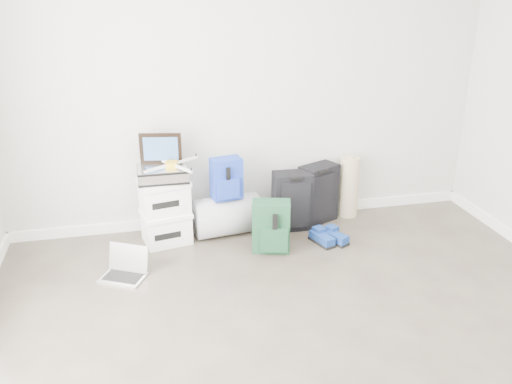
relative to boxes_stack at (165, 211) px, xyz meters
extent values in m
cube|color=beige|center=(0.83, 0.30, 1.05)|extent=(4.50, 0.02, 2.70)
cube|color=white|center=(0.83, 0.29, -0.25)|extent=(4.50, 0.02, 0.10)
cube|color=white|center=(0.00, 0.00, -0.17)|extent=(0.45, 0.39, 0.26)
cube|color=white|center=(0.00, 0.00, -0.02)|extent=(0.47, 0.41, 0.04)
cube|color=white|center=(0.00, 0.00, 0.13)|extent=(0.45, 0.39, 0.26)
cube|color=white|center=(0.00, 0.00, 0.28)|extent=(0.47, 0.41, 0.04)
cube|color=#B2B2B7|center=(0.00, 0.00, 0.36)|extent=(0.43, 0.31, 0.12)
cube|color=black|center=(0.00, 0.10, 0.56)|extent=(0.36, 0.09, 0.27)
cube|color=#23478E|center=(0.00, 0.09, 0.56)|extent=(0.30, 0.06, 0.21)
cube|color=gold|center=(0.08, -0.02, 0.44)|extent=(0.12, 0.12, 0.05)
cube|color=white|center=(0.20, 0.05, 0.44)|extent=(0.25, 0.16, 0.02)
cube|color=white|center=(0.01, 0.10, 0.44)|extent=(0.16, 0.25, 0.02)
cube|color=white|center=(-0.04, -0.09, 0.44)|extent=(0.25, 0.16, 0.02)
cube|color=white|center=(0.15, -0.14, 0.44)|extent=(0.16, 0.25, 0.02)
cylinder|color=#96989F|center=(0.56, 0.04, -0.11)|extent=(0.64, 0.44, 0.37)
cube|color=#183BA1|center=(0.56, 0.02, 0.26)|extent=(0.29, 0.20, 0.38)
cube|color=#183BA1|center=(0.56, -0.07, 0.20)|extent=(0.20, 0.09, 0.18)
cube|color=black|center=(1.19, 0.02, -0.02)|extent=(0.37, 0.23, 0.56)
cube|color=black|center=(1.19, -0.09, -0.02)|extent=(0.27, 0.04, 0.45)
cube|color=black|center=(1.19, -0.09, 0.24)|extent=(0.11, 0.03, 0.02)
cube|color=#153C27|center=(0.88, -0.37, -0.07)|extent=(0.37, 0.27, 0.46)
cube|color=#153C27|center=(0.88, -0.47, -0.15)|extent=(0.25, 0.13, 0.22)
cube|color=black|center=(1.48, 0.13, -0.01)|extent=(0.42, 0.34, 0.57)
cube|color=black|center=(1.48, 0.01, -0.01)|extent=(0.26, 0.14, 0.46)
cube|color=black|center=(1.48, 0.01, 0.25)|extent=(0.12, 0.08, 0.03)
cube|color=black|center=(1.36, -0.36, -0.29)|extent=(0.19, 0.29, 0.03)
cube|color=#1C52A9|center=(1.36, -0.36, -0.24)|extent=(0.18, 0.28, 0.07)
cube|color=black|center=(1.48, -0.36, -0.29)|extent=(0.23, 0.29, 0.03)
cube|color=#1C52A9|center=(1.48, -0.36, -0.24)|extent=(0.22, 0.28, 0.07)
cylinder|color=tan|center=(1.82, 0.18, 0.00)|extent=(0.20, 0.20, 0.61)
cube|color=silver|center=(-0.40, -0.58, -0.29)|extent=(0.41, 0.37, 0.02)
cube|color=black|center=(-0.40, -0.58, -0.28)|extent=(0.33, 0.28, 0.00)
cube|color=black|center=(-0.34, -0.48, -0.17)|extent=(0.31, 0.17, 0.23)
camera|label=1|loc=(-0.20, -4.49, 1.97)|focal=38.00mm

